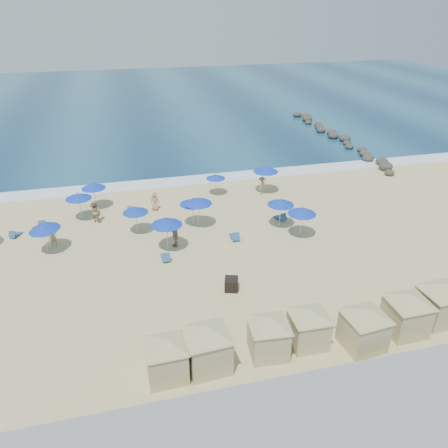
{
  "coord_description": "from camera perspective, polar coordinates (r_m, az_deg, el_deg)",
  "views": [
    {
      "loc": [
        -3.76,
        -25.34,
        16.61
      ],
      "look_at": [
        3.33,
        3.0,
        1.34
      ],
      "focal_mm": 35.0,
      "sensor_mm": 36.0,
      "label": 1
    }
  ],
  "objects": [
    {
      "name": "ground",
      "position": [
        30.53,
        -4.72,
        -5.46
      ],
      "size": [
        160.0,
        160.0,
        0.0
      ],
      "primitive_type": "plane",
      "color": "#CDBC82",
      "rests_on": "ground"
    },
    {
      "name": "ocean",
      "position": [
        82.12,
        -11.54,
        15.43
      ],
      "size": [
        160.0,
        80.0,
        0.06
      ],
      "primitive_type": "cube",
      "color": "navy",
      "rests_on": "ground"
    },
    {
      "name": "surf_line",
      "position": [
        44.23,
        -8.17,
        5.31
      ],
      "size": [
        160.0,
        2.5,
        0.08
      ],
      "primitive_type": "cube",
      "color": "white",
      "rests_on": "ground"
    },
    {
      "name": "seawall",
      "position": [
        20.22,
        2.41,
        -24.53
      ],
      "size": [
        160.0,
        6.1,
        1.22
      ],
      "color": "gray",
      "rests_on": "ground"
    },
    {
      "name": "rock_jetty",
      "position": [
        59.66,
        14.59,
        10.92
      ],
      "size": [
        2.56,
        26.66,
        0.96
      ],
      "color": "#2E2926",
      "rests_on": "ground"
    },
    {
      "name": "trash_bin",
      "position": [
        27.91,
        0.97,
        -7.86
      ],
      "size": [
        1.05,
        1.05,
        0.84
      ],
      "primitive_type": "cube",
      "rotation": [
        0.0,
        0.0,
        -0.31
      ],
      "color": "black",
      "rests_on": "ground"
    },
    {
      "name": "cabana_0",
      "position": [
        21.94,
        -7.62,
        -16.29
      ],
      "size": [
        4.13,
        4.13,
        2.59
      ],
      "color": "#C2B485",
      "rests_on": "ground"
    },
    {
      "name": "cabana_1",
      "position": [
        22.15,
        -2.16,
        -15.09
      ],
      "size": [
        4.44,
        4.44,
        2.79
      ],
      "color": "#C2B485",
      "rests_on": "ground"
    },
    {
      "name": "cabana_2",
      "position": [
        23.0,
        5.88,
        -13.73
      ],
      "size": [
        4.08,
        4.08,
        2.57
      ],
      "color": "#C2B485",
      "rests_on": "ground"
    },
    {
      "name": "cabana_3",
      "position": [
        23.87,
        11.04,
        -12.45
      ],
      "size": [
        4.04,
        4.04,
        2.53
      ],
      "color": "#C2B485",
      "rests_on": "ground"
    },
    {
      "name": "cabana_4",
      "position": [
        24.36,
        17.92,
        -12.18
      ],
      "size": [
        4.31,
        4.31,
        2.71
      ],
      "color": "#C2B485",
      "rests_on": "ground"
    },
    {
      "name": "cabana_5",
      "position": [
        26.1,
        22.87,
        -10.13
      ],
      "size": [
        4.39,
        4.39,
        2.75
      ],
      "color": "#C2B485",
      "rests_on": "ground"
    },
    {
      "name": "cabana_6",
      "position": [
        27.7,
        26.47,
        -8.6
      ],
      "size": [
        4.39,
        4.39,
        2.76
      ],
      "color": "#C2B485",
      "rests_on": "ground"
    },
    {
      "name": "umbrella_1",
      "position": [
        33.73,
        -22.28,
        -0.19
      ],
      "size": [
        2.07,
        2.07,
        2.36
      ],
      "color": "#A5A8AD",
      "rests_on": "ground"
    },
    {
      "name": "umbrella_2",
      "position": [
        37.63,
        -18.5,
        3.49
      ],
      "size": [
        2.17,
        2.17,
        2.47
      ],
      "color": "#A5A8AD",
      "rests_on": "ground"
    },
    {
      "name": "umbrella_3",
      "position": [
        33.47,
        -22.57,
        -0.5
      ],
      "size": [
        2.06,
        2.06,
        2.34
      ],
      "color": "#A5A8AD",
      "rests_on": "ground"
    },
    {
      "name": "umbrella_4",
      "position": [
        39.41,
        -16.71,
        4.8
      ],
      "size": [
        2.13,
        2.13,
        2.43
      ],
      "color": "#A5A8AD",
      "rests_on": "ground"
    },
    {
      "name": "umbrella_5",
      "position": [
        34.3,
        -11.51,
        1.8
      ],
      "size": [
        2.03,
        2.03,
        2.31
      ],
      "color": "#A5A8AD",
      "rests_on": "ground"
    },
    {
      "name": "umbrella_6",
      "position": [
        31.44,
        -7.53,
        0.29
      ],
      "size": [
        2.34,
        2.34,
        2.66
      ],
      "color": "#A5A8AD",
      "rests_on": "ground"
    },
    {
      "name": "umbrella_7",
      "position": [
        34.84,
        -4.14,
        2.93
      ],
      "size": [
        2.14,
        2.14,
        2.43
      ],
      "color": "#A5A8AD",
      "rests_on": "ground"
    },
    {
      "name": "umbrella_8",
      "position": [
        34.6,
        -3.41,
        3.05
      ],
      "size": [
        2.29,
        2.29,
        2.61
      ],
      "color": "#A5A8AD",
      "rests_on": "ground"
    },
    {
      "name": "umbrella_9",
      "position": [
        40.59,
        -1.1,
        6.23
      ],
      "size": [
        1.85,
        1.85,
        2.1
      ],
      "color": "#A5A8AD",
      "rests_on": "ground"
    },
    {
      "name": "umbrella_10",
      "position": [
        34.8,
        7.44,
        2.86
      ],
      "size": [
        2.21,
        2.21,
        2.51
      ],
      "color": "#A5A8AD",
      "rests_on": "ground"
    },
    {
      "name": "umbrella_11",
      "position": [
        33.49,
        10.17,
        1.68
      ],
      "size": [
        2.24,
        2.24,
        2.55
      ],
      "color": "#A5A8AD",
      "rests_on": "ground"
    },
    {
      "name": "umbrella_12",
      "position": [
        41.06,
        5.48,
        7.18
      ],
      "size": [
        2.4,
        2.4,
        2.73
      ],
      "color": "#A5A8AD",
      "rests_on": "ground"
    },
    {
      "name": "beach_chair_0",
      "position": [
        37.57,
        -25.66,
        -1.21
      ],
      "size": [
        0.95,
        1.27,
        0.64
      ],
      "color": "#255688",
      "rests_on": "ground"
    },
    {
      "name": "beach_chair_1",
      "position": [
        38.4,
        -22.65,
        0.06
      ],
      "size": [
        0.6,
        1.19,
        0.64
      ],
      "color": "#255688",
      "rests_on": "ground"
    },
    {
      "name": "beach_chair_2",
      "position": [
        38.44,
        -11.91,
        1.8
      ],
      "size": [
        1.04,
        1.49,
        0.75
      ],
      "color": "#255688",
      "rests_on": "ground"
    },
    {
      "name": "beach_chair_3",
      "position": [
        31.23,
        -7.64,
        -4.27
      ],
      "size": [
        0.59,
        1.31,
        0.72
      ],
      "color": "#255688",
      "rests_on": "ground"
    },
    {
      "name": "beach_chair_4",
      "position": [
        33.52,
        1.42,
        -1.61
      ],
      "size": [
        0.67,
        1.36,
        0.73
      ],
      "color": "#255688",
      "rests_on": "ground"
    },
    {
      "name": "beach_chair_5",
      "position": [
        36.73,
        7.44,
        0.9
      ],
      "size": [
        0.93,
        1.4,
        0.71
      ],
      "color": "#255688",
      "rests_on": "ground"
    },
    {
      "name": "beachgoer_0",
      "position": [
        34.84,
        -21.42,
        -1.5
      ],
      "size": [
        0.63,
        0.48,
        1.56
      ],
      "primitive_type": "imported",
      "rotation": [
        0.0,
        0.0,
        6.09
      ],
      "color": "#A87F5D",
      "rests_on": "ground"
    },
    {
      "name": "beachgoer_1",
      "position": [
        37.39,
        -16.4,
        1.6
      ],
      "size": [
        1.14,
        1.12,
        1.85
      ],
      "primitive_type": "imported",
      "rotation": [
        0.0,
        0.0,
        2.43
      ],
      "color": "#A87F5D",
      "rests_on": "ground"
    },
    {
      "name": "beachgoer_2",
      "position": [
        32.5,
        -6.42,
        -1.49
      ],
      "size": [
        0.69,
        1.13,
        1.8
      ],
      "primitive_type": "imported",
      "rotation": [
        0.0,
        0.0,
        4.97
      ],
      "color": "#A87F5D",
      "rests_on": "ground"
    },
    {
      "name": "beachgoer_3",
      "position": [
        41.3,
        4.94,
        5.05
      ],
      "size": [
        1.14,
        1.24,
        1.68
      ],
      "primitive_type": "imported",
      "rotation": [
        0.0,
        0.0,
        4.08
      ],
      "color": "#A87F5D",
      "rests_on": "ground"
    },
    {
      "name": "beachgoer_4",
      "position": [
        38.37,
        -9.02,
        2.94
      ],
      "size": [
        0.94,
        0.78,
        1.64
      ],
      "primitive_type": "imported",
      "rotation": [
        0.0,
        0.0,
        2.76
      ],
      "color": "#A87F5D",
      "rests_on": "ground"
    }
  ]
}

